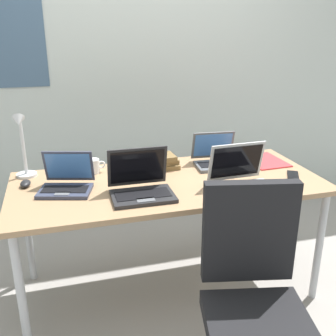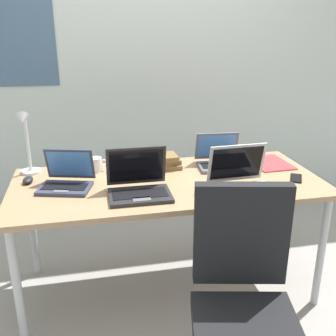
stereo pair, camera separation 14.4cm
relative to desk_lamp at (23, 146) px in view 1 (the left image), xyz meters
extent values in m
plane|color=gray|center=(0.80, -0.28, -0.94)|extent=(12.00, 12.00, 0.00)
cube|color=#B2BCB7|center=(0.80, 0.82, 0.36)|extent=(6.00, 0.12, 2.60)
cube|color=#3F5972|center=(-0.10, 0.76, 0.61)|extent=(0.56, 0.01, 0.76)
cube|color=#9E7A56|center=(0.80, -0.28, -0.21)|extent=(1.80, 0.80, 0.03)
cylinder|color=#B2B5BA|center=(-0.04, -0.62, -0.58)|extent=(0.04, 0.04, 0.71)
cylinder|color=#B2B5BA|center=(1.64, -0.62, -0.58)|extent=(0.04, 0.04, 0.71)
cylinder|color=#B2B5BA|center=(-0.04, 0.06, -0.58)|extent=(0.04, 0.04, 0.71)
cylinder|color=#B2B5BA|center=(1.64, 0.06, -0.58)|extent=(0.04, 0.04, 0.71)
cylinder|color=silver|center=(0.00, 0.03, -0.19)|extent=(0.12, 0.12, 0.02)
cylinder|color=silver|center=(0.00, 0.03, -0.01)|extent=(0.02, 0.02, 0.34)
cylinder|color=silver|center=(0.00, -0.01, 0.16)|extent=(0.01, 0.08, 0.01)
cone|color=silver|center=(0.00, -0.05, 0.16)|extent=(0.07, 0.09, 0.09)
cube|color=#515459|center=(1.17, -0.13, -0.19)|extent=(0.29, 0.21, 0.02)
cube|color=black|center=(1.17, -0.13, -0.18)|extent=(0.25, 0.12, 0.00)
cube|color=#595B60|center=(1.17, -0.20, -0.18)|extent=(0.08, 0.05, 0.00)
cube|color=#515459|center=(1.18, -0.01, -0.08)|extent=(0.28, 0.08, 0.19)
cube|color=#3F72BF|center=(1.18, -0.02, -0.08)|extent=(0.26, 0.07, 0.16)
cube|color=#232326|center=(0.61, -0.47, -0.19)|extent=(0.33, 0.23, 0.02)
cube|color=black|center=(0.61, -0.47, -0.18)|extent=(0.29, 0.13, 0.00)
cube|color=#595B60|center=(0.61, -0.55, -0.18)|extent=(0.09, 0.05, 0.00)
cube|color=#232326|center=(0.61, -0.34, -0.07)|extent=(0.33, 0.06, 0.22)
cube|color=black|center=(0.61, -0.35, -0.07)|extent=(0.30, 0.04, 0.19)
cube|color=#33384C|center=(0.21, -0.29, -0.19)|extent=(0.32, 0.26, 0.02)
cube|color=black|center=(0.21, -0.29, -0.18)|extent=(0.26, 0.17, 0.00)
cube|color=#595B60|center=(0.20, -0.35, -0.18)|extent=(0.09, 0.06, 0.00)
cube|color=#33384C|center=(0.25, -0.18, -0.09)|extent=(0.28, 0.13, 0.19)
cube|color=#3F72BF|center=(0.24, -0.18, -0.08)|extent=(0.25, 0.11, 0.16)
cube|color=#B7BABC|center=(1.17, -0.55, -0.19)|extent=(0.34, 0.24, 0.02)
cube|color=black|center=(1.17, -0.55, -0.18)|extent=(0.30, 0.14, 0.00)
cube|color=#595B60|center=(1.17, -0.63, -0.18)|extent=(0.10, 0.05, 0.00)
cube|color=#B7BABC|center=(1.16, -0.41, -0.07)|extent=(0.34, 0.07, 0.23)
cube|color=black|center=(1.16, -0.42, -0.06)|extent=(0.30, 0.06, 0.19)
ellipsoid|color=black|center=(0.00, -0.14, -0.18)|extent=(0.07, 0.10, 0.03)
cube|color=black|center=(1.55, -0.41, -0.19)|extent=(0.12, 0.15, 0.01)
cube|color=brown|center=(0.83, -0.05, -0.18)|extent=(0.19, 0.15, 0.03)
cube|color=brown|center=(0.83, -0.05, -0.16)|extent=(0.20, 0.17, 0.03)
cube|color=brown|center=(0.83, -0.05, -0.13)|extent=(0.16, 0.15, 0.03)
cube|color=red|center=(1.52, -0.11, -0.19)|extent=(0.24, 0.32, 0.01)
cylinder|color=white|center=(0.39, -0.02, -0.15)|extent=(0.08, 0.08, 0.09)
torus|color=white|center=(0.44, -0.02, -0.15)|extent=(0.05, 0.01, 0.05)
cube|color=black|center=(0.94, -1.19, -0.52)|extent=(0.52, 0.52, 0.07)
cube|color=black|center=(0.99, -0.94, -0.21)|extent=(0.42, 0.15, 0.48)
camera|label=1|loc=(0.21, -2.36, 0.67)|focal=42.51mm
camera|label=2|loc=(0.35, -2.39, 0.67)|focal=42.51mm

